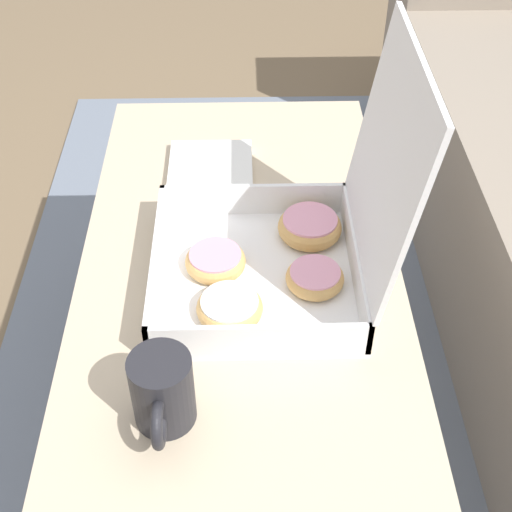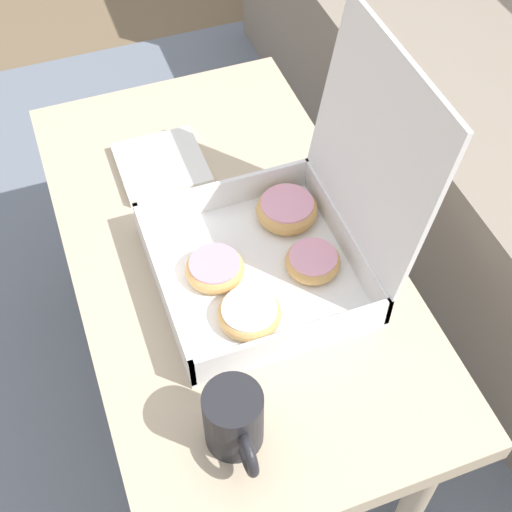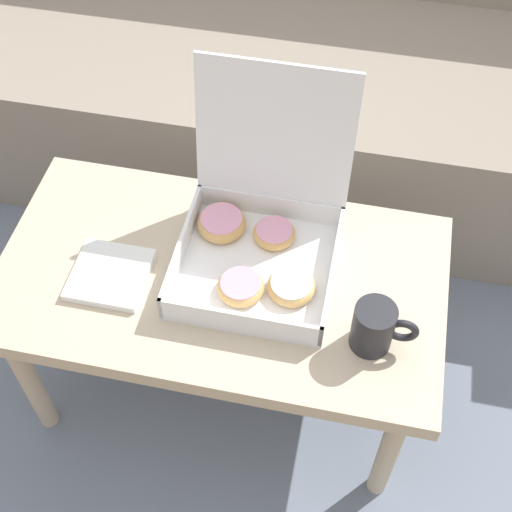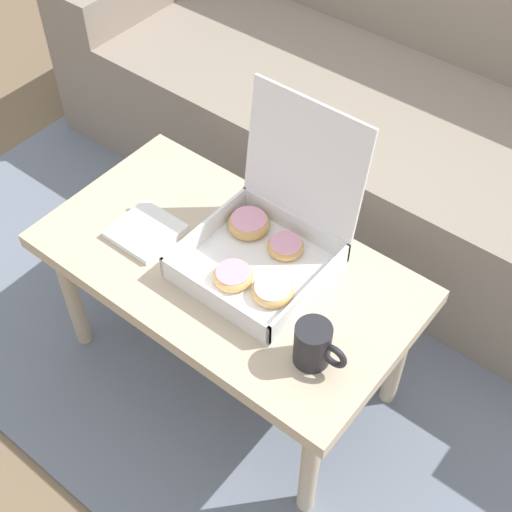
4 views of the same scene
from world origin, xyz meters
name	(u,v)px [view 2 (image 2 of 4)]	position (x,y,z in m)	size (l,w,h in m)	color
ground_plane	(277,369)	(0.00, 0.00, 0.00)	(12.00, 12.00, 0.00)	#756047
area_rug	(399,329)	(0.00, 0.30, 0.01)	(2.54, 1.88, 0.01)	slate
coffee_table	(228,268)	(0.00, -0.10, 0.41)	(0.92, 0.51, 0.46)	#C6B293
pastry_box	(283,240)	(0.07, -0.03, 0.53)	(0.32, 0.36, 0.37)	white
coffee_mug	(234,421)	(0.32, -0.20, 0.52)	(0.12, 0.08, 0.11)	#232328
napkin_stack	(161,165)	(-0.22, -0.15, 0.47)	(0.15, 0.15, 0.02)	white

